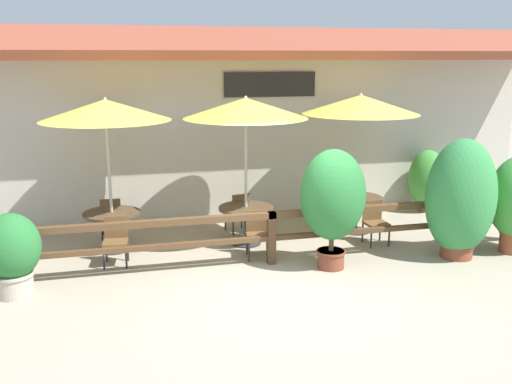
# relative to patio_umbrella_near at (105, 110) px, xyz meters

# --- Properties ---
(ground_plane) EXTENTS (60.00, 60.00, 0.00)m
(ground_plane) POSITION_rel_patio_umbrella_near_xyz_m (2.72, -2.46, -2.65)
(ground_plane) COLOR #9E937F
(building_facade) EXTENTS (14.28, 1.49, 4.23)m
(building_facade) POSITION_rel_patio_umbrella_near_xyz_m (2.73, 1.64, -0.49)
(building_facade) COLOR #BCB7A8
(building_facade) RESTS_ON ground
(patio_railing) EXTENTS (10.40, 0.14, 0.95)m
(patio_railing) POSITION_rel_patio_umbrella_near_xyz_m (2.72, -1.41, -1.96)
(patio_railing) COLOR brown
(patio_railing) RESTS_ON ground
(patio_umbrella_near) EXTENTS (2.35, 2.35, 2.89)m
(patio_umbrella_near) POSITION_rel_patio_umbrella_near_xyz_m (0.00, 0.00, 0.00)
(patio_umbrella_near) COLOR #B7B2A8
(patio_umbrella_near) RESTS_ON ground
(dining_table_near) EXTENTS (1.07, 1.07, 0.75)m
(dining_table_near) POSITION_rel_patio_umbrella_near_xyz_m (-0.00, 0.00, -2.05)
(dining_table_near) COLOR #4C3826
(dining_table_near) RESTS_ON ground
(chair_near_streetside) EXTENTS (0.46, 0.46, 0.85)m
(chair_near_streetside) POSITION_rel_patio_umbrella_near_xyz_m (0.05, -0.77, -2.18)
(chair_near_streetside) COLOR brown
(chair_near_streetside) RESTS_ON ground
(chair_near_wallside) EXTENTS (0.43, 0.43, 0.85)m
(chair_near_wallside) POSITION_rel_patio_umbrella_near_xyz_m (-0.02, 0.77, -2.18)
(chair_near_wallside) COLOR brown
(chair_near_wallside) RESTS_ON ground
(patio_umbrella_middle) EXTENTS (2.35, 2.35, 2.89)m
(patio_umbrella_middle) POSITION_rel_patio_umbrella_near_xyz_m (2.54, -0.23, 0.00)
(patio_umbrella_middle) COLOR #B7B2A8
(patio_umbrella_middle) RESTS_ON ground
(dining_table_middle) EXTENTS (1.07, 1.07, 0.75)m
(dining_table_middle) POSITION_rel_patio_umbrella_near_xyz_m (2.54, -0.23, -2.05)
(dining_table_middle) COLOR #4C3826
(dining_table_middle) RESTS_ON ground
(chair_middle_streetside) EXTENTS (0.47, 0.47, 0.85)m
(chair_middle_streetside) POSITION_rel_patio_umbrella_near_xyz_m (2.58, -1.00, -2.18)
(chair_middle_streetside) COLOR brown
(chair_middle_streetside) RESTS_ON ground
(chair_middle_wallside) EXTENTS (0.51, 0.51, 0.85)m
(chair_middle_wallside) POSITION_rel_patio_umbrella_near_xyz_m (2.56, 0.53, -2.18)
(chair_middle_wallside) COLOR brown
(chair_middle_wallside) RESTS_ON ground
(patio_umbrella_far) EXTENTS (2.35, 2.35, 2.89)m
(patio_umbrella_far) POSITION_rel_patio_umbrella_near_xyz_m (4.95, -0.01, 0.00)
(patio_umbrella_far) COLOR #B7B2A8
(patio_umbrella_far) RESTS_ON ground
(dining_table_far) EXTENTS (1.07, 1.07, 0.75)m
(dining_table_far) POSITION_rel_patio_umbrella_near_xyz_m (4.95, -0.01, -2.05)
(dining_table_far) COLOR #4C3826
(dining_table_far) RESTS_ON ground
(chair_far_streetside) EXTENTS (0.43, 0.43, 0.85)m
(chair_far_streetside) POSITION_rel_patio_umbrella_near_xyz_m (4.99, -0.82, -2.18)
(chair_far_streetside) COLOR brown
(chair_far_streetside) RESTS_ON ground
(chair_far_wallside) EXTENTS (0.44, 0.44, 0.85)m
(chair_far_wallside) POSITION_rel_patio_umbrella_near_xyz_m (5.00, 0.80, -2.18)
(chair_far_wallside) COLOR brown
(chair_far_wallside) RESTS_ON ground
(potted_plant_broad_leaf) EXTENTS (1.28, 1.15, 2.20)m
(potted_plant_broad_leaf) POSITION_rel_patio_umbrella_near_xyz_m (6.11, -1.91, -1.54)
(potted_plant_broad_leaf) COLOR brown
(potted_plant_broad_leaf) RESTS_ON ground
(potted_plant_entrance_palm) EXTENTS (0.88, 0.79, 1.31)m
(potted_plant_entrance_palm) POSITION_rel_patio_umbrella_near_xyz_m (-1.48, -1.81, -1.94)
(potted_plant_entrance_palm) COLOR #B7AD99
(potted_plant_entrance_palm) RESTS_ON ground
(potted_plant_corner_fern) EXTENTS (1.13, 1.02, 2.09)m
(potted_plant_corner_fern) POSITION_rel_patio_umbrella_near_xyz_m (3.67, -1.86, -1.39)
(potted_plant_corner_fern) COLOR brown
(potted_plant_corner_fern) RESTS_ON ground
(potted_plant_tall_tropical) EXTENTS (0.88, 0.79, 1.47)m
(potted_plant_tall_tropical) POSITION_rel_patio_umbrella_near_xyz_m (7.22, 1.09, -1.87)
(potted_plant_tall_tropical) COLOR brown
(potted_plant_tall_tropical) RESTS_ON ground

